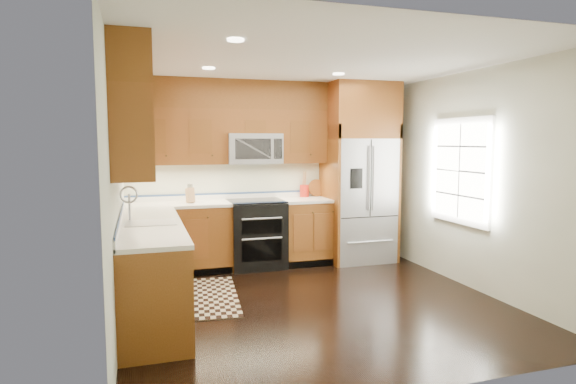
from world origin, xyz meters
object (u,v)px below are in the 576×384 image
object	(u,v)px
knife_block	(190,195)
rug	(198,297)
utensil_crock	(304,188)
refrigerator	(359,173)
range	(256,234)

from	to	relation	value
knife_block	rug	bearing A→B (deg)	-92.57
knife_block	utensil_crock	xyz separation A→B (m)	(1.69, 0.20, 0.03)
knife_block	refrigerator	bearing A→B (deg)	-1.92
rug	utensil_crock	xyz separation A→B (m)	(1.75, 1.37, 1.06)
range	refrigerator	bearing A→B (deg)	-1.40
range	rug	world-z (taller)	range
utensil_crock	knife_block	bearing A→B (deg)	-173.19
refrigerator	rug	xyz separation A→B (m)	(-2.50, -1.08, -1.30)
range	knife_block	world-z (taller)	knife_block
refrigerator	knife_block	size ratio (longest dim) A/B	10.26
refrigerator	utensil_crock	world-z (taller)	refrigerator
refrigerator	range	bearing A→B (deg)	178.60
refrigerator	rug	size ratio (longest dim) A/B	1.77
range	knife_block	xyz separation A→B (m)	(-0.90, 0.04, 0.57)
range	utensil_crock	bearing A→B (deg)	17.20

